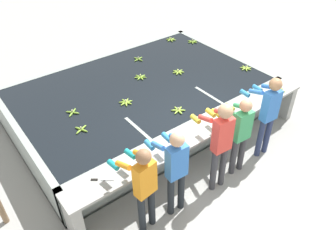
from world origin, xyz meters
TOP-DOWN VIEW (x-y plane):
  - ground_plane at (0.00, 0.00)m, footprint 80.00×80.00m
  - wash_tank at (0.00, 2.20)m, footprint 5.28×3.50m
  - work_ledge at (0.00, 0.22)m, footprint 5.28×0.45m
  - worker_0 at (-1.60, -0.26)m, footprint 0.46×0.73m
  - worker_1 at (-1.04, -0.28)m, footprint 0.44×0.72m
  - worker_2 at (-0.15, -0.34)m, footprint 0.45×0.73m
  - worker_3 at (0.40, -0.28)m, footprint 0.44×0.72m
  - worker_4 at (1.15, -0.27)m, footprint 0.45×0.73m
  - banana_bunch_floating_0 at (-1.59, 2.12)m, footprint 0.24×0.24m
  - banana_bunch_floating_1 at (0.18, 2.43)m, footprint 0.28×0.28m
  - banana_bunch_floating_2 at (-0.61, 1.78)m, footprint 0.28×0.27m
  - banana_bunch_floating_3 at (2.37, 3.14)m, footprint 0.28×0.27m
  - banana_bunch_floating_4 at (2.34, 1.25)m, footprint 0.27×0.28m
  - banana_bunch_floating_5 at (1.99, 3.60)m, footprint 0.28×0.27m
  - banana_bunch_floating_6 at (-1.69, 1.55)m, footprint 0.27×0.27m
  - banana_bunch_floating_7 at (0.63, 3.19)m, footprint 0.28×0.28m
  - banana_bunch_floating_8 at (0.99, 2.09)m, footprint 0.28×0.28m
  - banana_bunch_floating_9 at (0.03, 0.93)m, footprint 0.27×0.28m
  - banana_bunch_ledge_0 at (2.12, 0.18)m, footprint 0.28×0.28m
  - banana_bunch_ledge_1 at (-1.30, 0.19)m, footprint 0.26×0.28m
  - knife_0 at (-2.02, 0.31)m, footprint 0.29×0.24m

SIDE VIEW (x-z plane):
  - ground_plane at x=0.00m, z-range 0.00..0.00m
  - wash_tank at x=0.00m, z-range -0.01..0.82m
  - work_ledge at x=0.00m, z-range 0.20..1.03m
  - knife_0 at x=-2.02m, z-range 0.83..0.85m
  - banana_bunch_floating_1 at x=0.18m, z-range 0.80..0.88m
  - banana_bunch_floating_2 at x=-0.61m, z-range 0.80..0.88m
  - banana_bunch_floating_4 at x=2.34m, z-range 0.80..0.88m
  - banana_bunch_floating_8 at x=0.99m, z-range 0.80..0.88m
  - banana_bunch_floating_3 at x=2.37m, z-range 0.80..0.88m
  - banana_bunch_floating_5 at x=1.99m, z-range 0.80..0.88m
  - banana_bunch_floating_9 at x=0.03m, z-range 0.80..0.88m
  - banana_bunch_floating_0 at x=-1.59m, z-range 0.81..0.88m
  - banana_bunch_floating_6 at x=-1.69m, z-range 0.81..0.88m
  - banana_bunch_floating_7 at x=0.63m, z-range 0.81..0.88m
  - banana_bunch_ledge_0 at x=2.12m, z-range 0.81..0.88m
  - banana_bunch_ledge_1 at x=-1.30m, z-range 0.81..0.89m
  - worker_3 at x=0.40m, z-range 0.15..1.73m
  - worker_0 at x=-1.60m, z-range 0.16..1.76m
  - worker_1 at x=-1.04m, z-range 0.16..1.79m
  - worker_4 at x=1.15m, z-range 0.17..1.88m
  - worker_2 at x=-0.15m, z-range 0.19..1.94m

